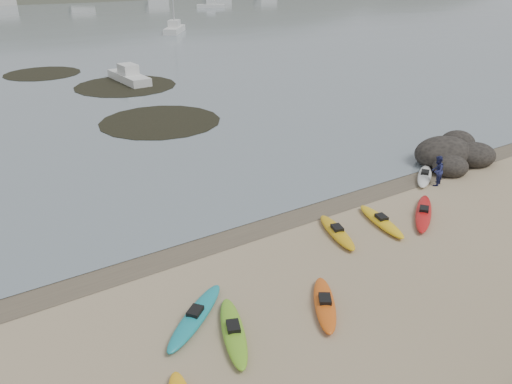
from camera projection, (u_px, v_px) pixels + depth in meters
ground at (256, 222)px, 22.64m from camera, size 600.00×600.00×0.00m
wet_sand at (260, 225)px, 22.41m from camera, size 60.00×60.00×0.00m
kayaks at (333, 259)px, 19.50m from camera, size 20.29×10.31×0.34m
person_east at (437, 171)px, 26.08m from camera, size 0.96×0.86×1.62m
rock_cluster at (452, 158)px, 29.39m from camera, size 5.37×3.96×1.86m
kelp_mats at (110, 92)px, 45.23m from camera, size 14.07×31.46×0.04m
moored_boats at (16, 33)px, 79.74m from camera, size 104.26×80.07×1.12m
far_hills at (73, 37)px, 196.64m from camera, size 550.00×135.00×80.00m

